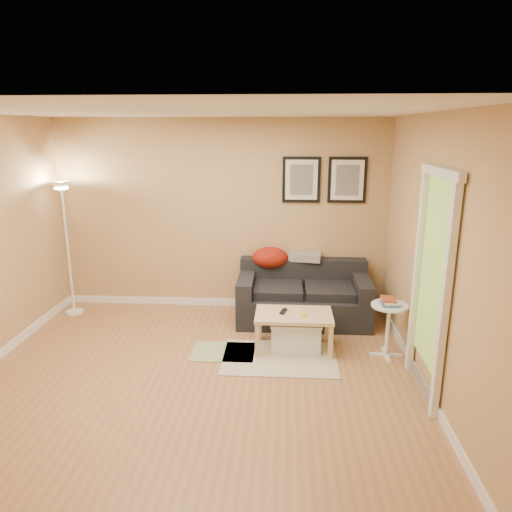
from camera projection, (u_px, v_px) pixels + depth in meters
name	position (u px, v px, depth m)	size (l,w,h in m)	color
floor	(198.00, 375.00, 4.83)	(4.50, 4.50, 0.00)	#A86D48
ceiling	(188.00, 111.00, 4.16)	(4.50, 4.50, 0.00)	white
wall_back	(221.00, 216.00, 6.42)	(4.50, 4.50, 0.00)	tan
wall_front	(123.00, 346.00, 2.57)	(4.50, 4.50, 0.00)	tan
wall_right	(433.00, 257.00, 4.36)	(4.00, 4.00, 0.00)	tan
baseboard_back	(223.00, 302.00, 6.74)	(4.50, 0.02, 0.10)	white
baseboard_right	(420.00, 378.00, 4.69)	(0.02, 4.00, 0.10)	white
sofa	(303.00, 293.00, 6.14)	(1.70, 0.90, 0.75)	black
red_throw	(270.00, 258.00, 6.34)	(0.48, 0.36, 0.28)	maroon
plaid_throw	(305.00, 257.00, 6.35)	(0.42, 0.26, 0.10)	tan
framed_print_left	(301.00, 180.00, 6.20)	(0.50, 0.04, 0.60)	black
framed_print_right	(347.00, 180.00, 6.17)	(0.50, 0.04, 0.60)	black
area_rug	(280.00, 358.00, 5.18)	(1.25, 0.85, 0.01)	beige
green_runner	(224.00, 352.00, 5.32)	(0.70, 0.50, 0.01)	#668C4C
coffee_table	(293.00, 331.00, 5.36)	(0.87, 0.53, 0.43)	#E4B88B
remote_control	(283.00, 311.00, 5.34)	(0.05, 0.16, 0.02)	black
tape_roll	(304.00, 315.00, 5.23)	(0.07, 0.07, 0.03)	yellow
storage_bin	(296.00, 334.00, 5.39)	(0.57, 0.42, 0.35)	white
side_table	(388.00, 331.00, 5.17)	(0.40, 0.40, 0.61)	white
book_stack	(389.00, 301.00, 5.09)	(0.17, 0.23, 0.07)	#2B6283
floor_lamp	(68.00, 253.00, 6.25)	(0.23, 0.23, 1.81)	white
doorway	(429.00, 290.00, 4.29)	(0.12, 1.01, 2.13)	white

